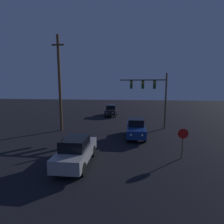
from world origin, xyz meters
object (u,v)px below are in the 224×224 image
car_far (111,110)px  traffic_signal_mast (152,91)px  car_mid (136,128)px  stop_sign (183,138)px  utility_pole (60,83)px  car_near (76,151)px

car_far → traffic_signal_mast: 10.21m
car_mid → stop_sign: stop_sign is taller
utility_pole → stop_sign: bearing=-29.6°
car_near → stop_sign: 6.89m
car_near → car_mid: (3.71, 6.32, 0.00)m
car_mid → car_near: bearing=58.9°
car_mid → utility_pole: size_ratio=0.45×
car_near → traffic_signal_mast: bearing=60.3°
car_mid → utility_pole: utility_pole is taller
car_far → traffic_signal_mast: (5.53, -7.89, 3.36)m
car_mid → traffic_signal_mast: traffic_signal_mast is taller
utility_pole → car_far: bearing=67.2°
car_near → car_far: same height
car_near → stop_sign: size_ratio=2.20×
car_far → stop_sign: 17.51m
utility_pole → car_near: bearing=-61.8°
stop_sign → traffic_signal_mast: bearing=97.9°
car_far → traffic_signal_mast: traffic_signal_mast is taller
car_mid → stop_sign: size_ratio=2.19×
car_far → utility_pole: size_ratio=0.45×
car_far → utility_pole: bearing=64.9°
car_near → traffic_signal_mast: (5.51, 9.96, 3.36)m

